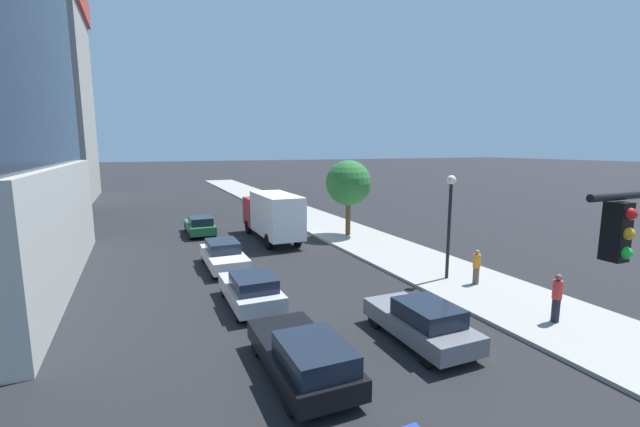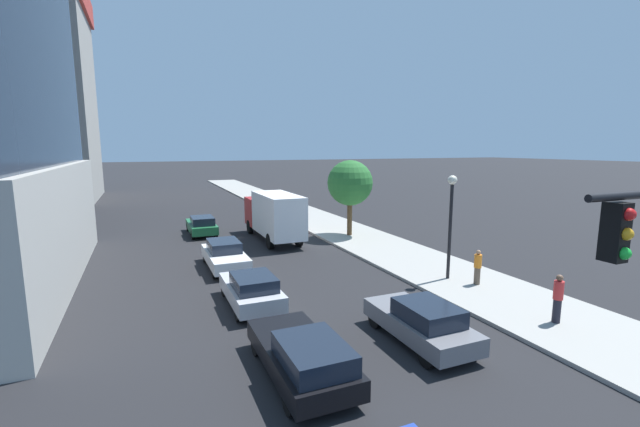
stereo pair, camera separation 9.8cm
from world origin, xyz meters
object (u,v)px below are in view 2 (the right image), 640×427
Objects in this scene: car_black at (303,355)px; box_truck at (274,214)px; construction_building at (31,81)px; street_tree at (350,183)px; car_green at (202,225)px; street_lamp at (451,210)px; pedestrian_orange_shirt at (478,267)px; pedestrian_red_shirt at (558,298)px; car_white at (225,255)px; car_gray at (421,322)px; car_silver at (252,289)px.

box_truck reaches higher than car_black.
construction_building is 53.55m from car_black.
box_truck is at bearing 169.03° from street_tree.
box_truck is at bearing -41.93° from car_green.
street_lamp is 2.89m from pedestrian_orange_shirt.
pedestrian_red_shirt is at bearing -65.77° from car_green.
car_white is (-9.81, -4.37, -3.19)m from street_tree.
car_black is (0.00, -11.94, -0.01)m from car_white.
car_white is 1.08× the size of car_gray.
car_green is 15.36m from car_silver.
street_tree is 5.86m from box_truck.
street_lamp is at bearing 29.17° from car_black.
construction_building is 42.85m from street_tree.
car_black is at bearing -104.30° from box_truck.
car_silver is at bearing -90.00° from car_white.
car_gray is (4.42, -11.39, 0.00)m from car_white.
pedestrian_orange_shirt is 4.48m from pedestrian_red_shirt.
street_lamp is 1.19× the size of car_silver.
car_silver is at bearing 90.00° from car_black.
street_tree is 1.23× the size of car_gray.
construction_building is at bearing 116.56° from pedestrian_red_shirt.
street_lamp is at bearing -34.47° from car_white.
pedestrian_orange_shirt is at bearing -87.98° from street_tree.
pedestrian_red_shirt is (9.75, -6.31, 0.37)m from car_silver.
street_tree is at bearing 46.48° from car_silver.
street_tree is at bearing -27.09° from car_green.
car_white is 1.12× the size of car_silver.
construction_building is 7.56× the size of car_white.
car_green is at bearing -61.72° from construction_building.
car_green is (15.20, -28.25, -13.37)m from construction_building.
construction_building reaches higher than box_truck.
car_white is 0.60× the size of box_truck.
construction_building is 8.13× the size of car_gray.
pedestrian_red_shirt is at bearing -90.21° from street_tree.
car_silver is 7.00m from car_gray.
street_tree is 12.55m from pedestrian_orange_shirt.
car_white is 12.22m from car_gray.
street_tree is 0.69× the size of box_truck.
pedestrian_orange_shirt is at bearing 21.87° from car_black.
car_silver is at bearing -133.52° from street_tree.
construction_building is 4.52× the size of box_truck.
car_green is 21.25m from car_gray.
pedestrian_orange_shirt is (10.24, -7.82, 0.25)m from car_white.
car_silver is (0.00, -5.96, -0.02)m from car_white.
box_truck reaches higher than car_silver.
car_green is 21.33m from car_black.
car_white reaches higher than car_black.
construction_building is 7.11× the size of street_lamp.
construction_building is 42.74m from car_white.
car_white is (15.20, -37.64, -13.36)m from construction_building.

